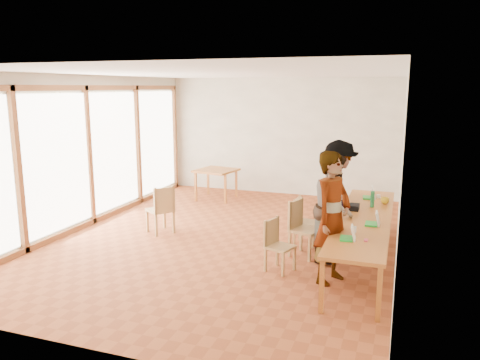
% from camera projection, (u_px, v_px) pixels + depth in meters
% --- Properties ---
extents(ground, '(8.00, 8.00, 0.00)m').
position_uv_depth(ground, '(226.00, 238.00, 8.71)').
color(ground, '#9E4C26').
rests_on(ground, ground).
extents(wall_back, '(6.00, 0.10, 3.00)m').
position_uv_depth(wall_back, '(281.00, 137.00, 12.12)').
color(wall_back, white).
rests_on(wall_back, ground).
extents(wall_front, '(6.00, 0.10, 3.00)m').
position_uv_depth(wall_front, '(84.00, 215.00, 4.71)').
color(wall_front, white).
rests_on(wall_front, ground).
extents(wall_right, '(0.10, 8.00, 3.00)m').
position_uv_depth(wall_right, '(402.00, 168.00, 7.45)').
color(wall_right, white).
rests_on(wall_right, ground).
extents(window_wall, '(0.10, 8.00, 3.00)m').
position_uv_depth(window_wall, '(88.00, 151.00, 9.37)').
color(window_wall, white).
rests_on(window_wall, ground).
extents(ceiling, '(6.00, 8.00, 0.04)m').
position_uv_depth(ceiling, '(225.00, 72.00, 8.12)').
color(ceiling, white).
rests_on(ceiling, wall_back).
extents(communal_table, '(0.80, 4.00, 0.75)m').
position_uv_depth(communal_table, '(365.00, 220.00, 7.38)').
color(communal_table, '#B97329').
rests_on(communal_table, ground).
extents(side_table, '(0.90, 0.90, 0.75)m').
position_uv_depth(side_table, '(216.00, 173.00, 11.64)').
color(side_table, '#B97329').
rests_on(side_table, ground).
extents(chair_near, '(0.47, 0.47, 0.42)m').
position_uv_depth(chair_near, '(276.00, 239.00, 7.12)').
color(chair_near, tan).
rests_on(chair_near, ground).
extents(chair_mid, '(0.55, 0.55, 0.50)m').
position_uv_depth(chair_mid, '(300.00, 222.00, 7.74)').
color(chair_mid, tan).
rests_on(chair_mid, ground).
extents(chair_far, '(0.41, 0.41, 0.45)m').
position_uv_depth(chair_far, '(302.00, 216.00, 8.31)').
color(chair_far, tan).
rests_on(chair_far, ground).
extents(chair_empty, '(0.50, 0.50, 0.44)m').
position_uv_depth(chair_empty, '(327.00, 206.00, 8.99)').
color(chair_empty, tan).
rests_on(chair_empty, ground).
extents(chair_spare, '(0.60, 0.60, 0.49)m').
position_uv_depth(chair_spare, '(162.00, 205.00, 8.87)').
color(chair_spare, tan).
rests_on(chair_spare, ground).
extents(person_near, '(0.70, 0.82, 1.90)m').
position_uv_depth(person_near, '(332.00, 218.00, 6.62)').
color(person_near, gray).
rests_on(person_near, ground).
extents(person_mid, '(0.71, 0.89, 1.75)m').
position_uv_depth(person_mid, '(334.00, 207.00, 7.50)').
color(person_mid, gray).
rests_on(person_mid, ground).
extents(person_far, '(0.98, 1.33, 1.84)m').
position_uv_depth(person_far, '(338.00, 191.00, 8.48)').
color(person_far, gray).
rests_on(person_far, ground).
extents(laptop_near, '(0.22, 0.25, 0.20)m').
position_uv_depth(laptop_near, '(350.00, 236.00, 6.28)').
color(laptop_near, green).
rests_on(laptop_near, communal_table).
extents(laptop_mid, '(0.22, 0.25, 0.21)m').
position_uv_depth(laptop_mid, '(374.00, 221.00, 6.93)').
color(laptop_mid, green).
rests_on(laptop_mid, communal_table).
extents(laptop_far, '(0.26, 0.29, 0.22)m').
position_uv_depth(laptop_far, '(371.00, 195.00, 8.59)').
color(laptop_far, green).
rests_on(laptop_far, communal_table).
extents(yellow_mug, '(0.17, 0.17, 0.11)m').
position_uv_depth(yellow_mug, '(385.00, 201.00, 8.20)').
color(yellow_mug, gold).
rests_on(yellow_mug, communal_table).
extents(green_bottle, '(0.07, 0.07, 0.28)m').
position_uv_depth(green_bottle, '(372.00, 199.00, 7.96)').
color(green_bottle, '#206D39').
rests_on(green_bottle, communal_table).
extents(clear_glass, '(0.07, 0.07, 0.09)m').
position_uv_depth(clear_glass, '(354.00, 230.00, 6.57)').
color(clear_glass, silver).
rests_on(clear_glass, communal_table).
extents(condiment_cup, '(0.08, 0.08, 0.06)m').
position_uv_depth(condiment_cup, '(379.00, 196.00, 8.64)').
color(condiment_cup, white).
rests_on(condiment_cup, communal_table).
extents(pink_phone, '(0.05, 0.10, 0.01)m').
position_uv_depth(pink_phone, '(366.00, 240.00, 6.24)').
color(pink_phone, '#E03B67').
rests_on(pink_phone, communal_table).
extents(black_pouch, '(0.16, 0.26, 0.09)m').
position_uv_depth(black_pouch, '(354.00, 207.00, 7.80)').
color(black_pouch, black).
rests_on(black_pouch, communal_table).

